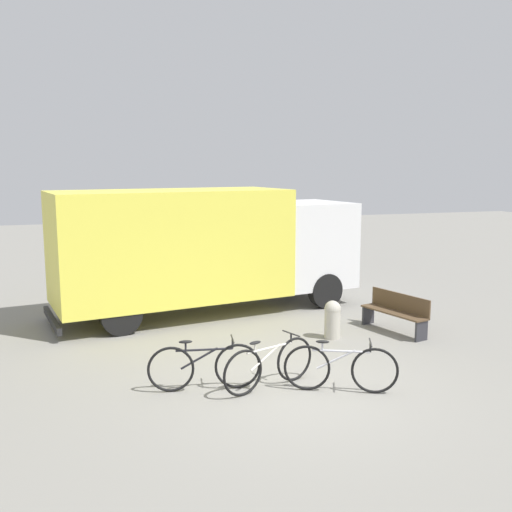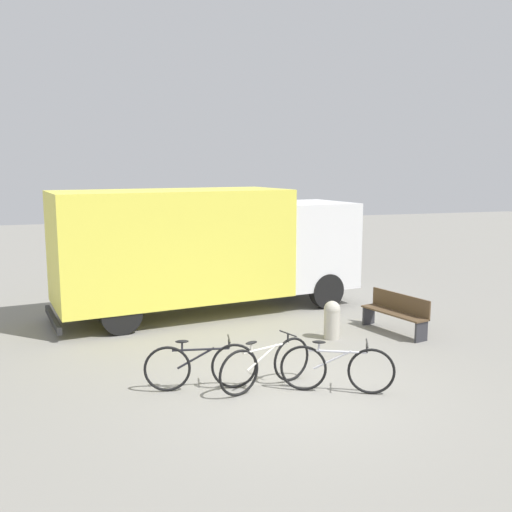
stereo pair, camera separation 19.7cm
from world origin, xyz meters
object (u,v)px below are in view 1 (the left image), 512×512
at_px(delivery_truck, 205,245).
at_px(bollard_near_bench, 332,318).
at_px(bicycle_near, 204,366).
at_px(bicycle_middle, 269,365).
at_px(bicycle_far, 340,368).
at_px(park_bench, 396,311).

distance_m(delivery_truck, bollard_near_bench, 3.85).
bearing_deg(delivery_truck, bollard_near_bench, -64.84).
distance_m(bicycle_near, bollard_near_bench, 3.78).
height_order(bicycle_near, bicycle_middle, same).
bearing_deg(delivery_truck, bicycle_near, -112.51).
bearing_deg(bollard_near_bench, bicycle_far, -112.97).
distance_m(park_bench, bicycle_far, 3.84).
height_order(park_bench, bicycle_near, bicycle_near).
height_order(delivery_truck, bicycle_near, delivery_truck).
distance_m(delivery_truck, bicycle_middle, 5.37).
xyz_separation_m(delivery_truck, bicycle_far, (0.91, -5.71, -1.29)).
xyz_separation_m(bicycle_far, bollard_near_bench, (1.15, 2.71, 0.04)).
bearing_deg(bicycle_near, bollard_near_bench, 40.95).
relative_size(park_bench, bicycle_near, 0.94).
bearing_deg(bollard_near_bench, park_bench, 0.69).
xyz_separation_m(bicycle_near, bicycle_middle, (1.04, -0.24, 0.00)).
height_order(bicycle_far, bollard_near_bench, bicycle_far).
relative_size(park_bench, bicycle_far, 1.02).
height_order(delivery_truck, bicycle_middle, delivery_truck).
bearing_deg(bollard_near_bench, delivery_truck, 124.37).
relative_size(bicycle_middle, bicycle_far, 1.04).
distance_m(park_bench, bicycle_near, 5.18).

